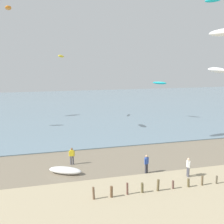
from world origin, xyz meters
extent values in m
cube|color=#7A6D59|center=(0.00, 18.63, 0.00)|extent=(120.00, 8.62, 0.01)
cube|color=slate|center=(0.00, 57.94, 0.05)|extent=(160.00, 70.00, 0.10)
cylinder|color=brown|center=(1.74, 10.74, 0.47)|extent=(0.21, 0.20, 0.95)
cylinder|color=brown|center=(3.09, 10.69, 0.43)|extent=(0.22, 0.22, 0.86)
cylinder|color=brown|center=(4.39, 10.80, 0.46)|extent=(0.17, 0.20, 0.92)
cylinder|color=brown|center=(5.59, 10.77, 0.40)|extent=(0.23, 0.23, 0.81)
cylinder|color=brown|center=(6.91, 10.73, 0.46)|extent=(0.21, 0.23, 0.94)
cylinder|color=brown|center=(8.22, 10.76, 0.34)|extent=(0.20, 0.18, 0.68)
cylinder|color=brown|center=(9.57, 10.71, 0.35)|extent=(0.23, 0.20, 0.71)
cylinder|color=brown|center=(10.85, 10.72, 0.40)|extent=(0.19, 0.20, 0.81)
cylinder|color=brown|center=(12.19, 10.67, 0.33)|extent=(0.18, 0.18, 0.67)
cylinder|color=#4C4C56|center=(10.70, 12.76, 0.44)|extent=(0.16, 0.16, 0.88)
cylinder|color=#4C4C56|center=(10.66, 12.55, 0.44)|extent=(0.16, 0.16, 0.88)
cube|color=white|center=(10.68, 12.66, 1.18)|extent=(0.27, 0.39, 0.60)
sphere|color=beige|center=(10.68, 12.66, 1.60)|extent=(0.22, 0.22, 0.22)
cylinder|color=white|center=(10.72, 12.89, 1.13)|extent=(0.09, 0.09, 0.52)
cylinder|color=white|center=(10.64, 12.42, 1.13)|extent=(0.09, 0.09, 0.52)
cylinder|color=#4C4C56|center=(1.39, 18.52, 0.44)|extent=(0.16, 0.16, 0.88)
cylinder|color=#4C4C56|center=(1.17, 18.55, 0.44)|extent=(0.16, 0.16, 0.88)
cube|color=yellow|center=(1.28, 18.54, 1.18)|extent=(0.39, 0.28, 0.60)
sphere|color=brown|center=(1.28, 18.54, 1.60)|extent=(0.22, 0.22, 0.22)
cylinder|color=yellow|center=(1.52, 18.49, 1.13)|extent=(0.09, 0.09, 0.52)
cylinder|color=yellow|center=(1.04, 18.58, 1.13)|extent=(0.09, 0.09, 0.52)
cylinder|color=#383842|center=(7.57, 14.50, 0.44)|extent=(0.16, 0.16, 0.88)
cylinder|color=#383842|center=(7.38, 14.39, 0.44)|extent=(0.16, 0.16, 0.88)
cube|color=#2D4CA5|center=(7.48, 14.45, 1.18)|extent=(0.42, 0.37, 0.60)
sphere|color=tan|center=(7.48, 14.45, 1.60)|extent=(0.22, 0.22, 0.22)
cylinder|color=#2D4CA5|center=(7.68, 14.57, 1.13)|extent=(0.09, 0.09, 0.52)
cylinder|color=#2D4CA5|center=(7.27, 14.32, 1.13)|extent=(0.09, 0.09, 0.52)
ellipsoid|color=white|center=(0.35, 16.31, 0.31)|extent=(3.23, 2.50, 0.62)
ellipsoid|color=orange|center=(-4.53, 31.92, 16.80)|extent=(0.86, 2.44, 0.50)
ellipsoid|color=#19B2B7|center=(19.72, 23.62, 17.44)|extent=(1.79, 2.09, 0.53)
ellipsoid|color=white|center=(17.40, 18.78, 9.11)|extent=(1.52, 3.56, 0.84)
ellipsoid|color=yellow|center=(3.02, 41.51, 10.99)|extent=(1.70, 2.38, 0.64)
ellipsoid|color=#19B2B7|center=(19.28, 37.13, 6.44)|extent=(2.33, 2.60, 0.67)
camera|label=1|loc=(-2.46, -8.85, 9.95)|focal=46.56mm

